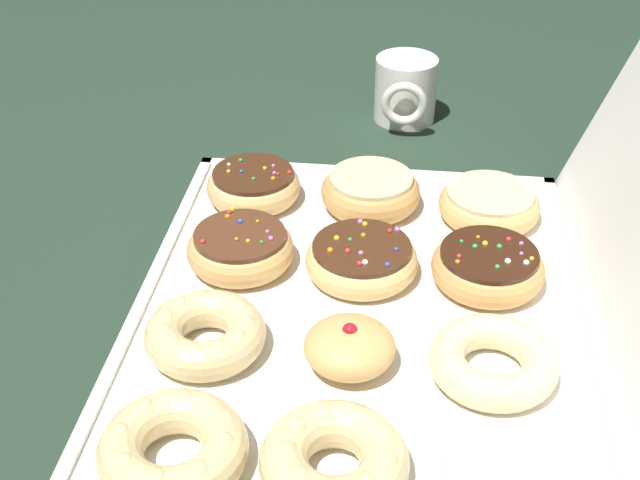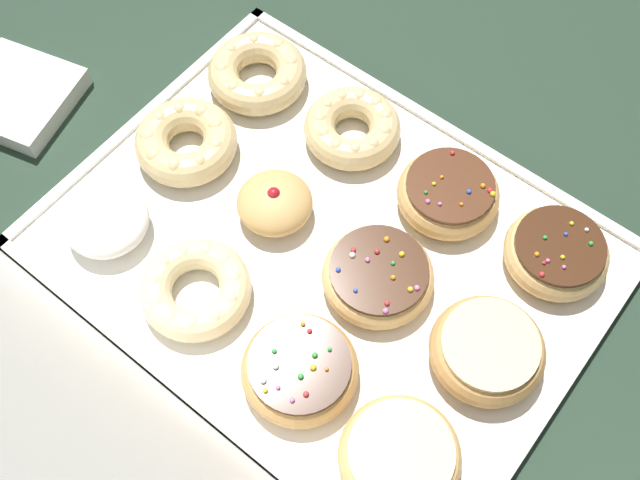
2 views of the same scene
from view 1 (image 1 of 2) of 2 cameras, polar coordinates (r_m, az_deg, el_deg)
name	(u,v)px [view 1 (image 1 of 2)]	position (r m, az deg, el deg)	size (l,w,h in m)	color
ground_plane	(355,323)	(0.84, 2.34, -5.52)	(3.00, 3.00, 0.00)	#233828
donut_box	(355,319)	(0.84, 2.35, -5.24)	(0.56, 0.43, 0.01)	white
sprinkle_donut_0	(253,185)	(1.00, -4.42, 3.62)	(0.11, 0.11, 0.04)	#E5B770
sprinkle_donut_1	(240,248)	(0.89, -5.28, -0.54)	(0.11, 0.11, 0.04)	tan
cruller_donut_2	(205,333)	(0.79, -7.60, -6.09)	(0.11, 0.11, 0.04)	#EACC8C
cruller_donut_3	(173,448)	(0.70, -9.69, -13.38)	(0.12, 0.12, 0.04)	#EACC8C
glazed_ring_donut_4	(374,191)	(0.98, 3.57, 3.24)	(0.11, 0.11, 0.04)	tan
sprinkle_donut_5	(360,259)	(0.88, 2.68, -1.25)	(0.12, 0.12, 0.04)	#E5B770
jelly_filled_donut_6	(349,347)	(0.77, 1.93, -7.05)	(0.08, 0.08, 0.05)	tan
cruller_donut_7	(336,460)	(0.68, 1.07, -14.30)	(0.12, 0.12, 0.04)	#EACC8C
glazed_ring_donut_8	(489,204)	(0.98, 11.11, 2.34)	(0.11, 0.11, 0.03)	tan
sprinkle_donut_9	(488,267)	(0.88, 11.02, -1.74)	(0.11, 0.11, 0.04)	tan
cruller_donut_10	(493,360)	(0.77, 11.36, -7.79)	(0.11, 0.11, 0.03)	beige
powdered_filled_donut_11	(503,471)	(0.68, 11.99, -14.67)	(0.09, 0.09, 0.04)	white
coffee_mug	(405,89)	(1.20, 5.67, 9.90)	(0.10, 0.08, 0.09)	white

